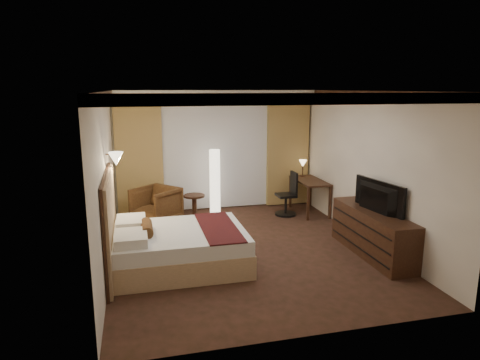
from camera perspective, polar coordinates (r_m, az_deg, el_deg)
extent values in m
cube|color=black|center=(7.54, 0.74, -9.21)|extent=(4.50, 5.50, 0.01)
cube|color=white|center=(7.02, 0.80, 11.79)|extent=(4.50, 5.50, 0.01)
cube|color=beige|center=(9.80, -3.32, 3.96)|extent=(4.50, 0.02, 2.70)
cube|color=beige|center=(6.94, -17.49, -0.01)|extent=(0.02, 5.50, 2.70)
cube|color=beige|center=(8.02, 16.53, 1.63)|extent=(0.02, 5.50, 2.70)
cube|color=white|center=(9.46, -3.13, 11.27)|extent=(4.50, 0.50, 0.20)
cube|color=silver|center=(9.74, -3.23, 3.31)|extent=(2.48, 0.04, 2.45)
cube|color=tan|center=(9.51, -13.28, 2.80)|extent=(1.00, 0.14, 2.45)
cube|color=tan|center=(10.13, 6.34, 3.61)|extent=(1.00, 0.14, 2.45)
imported|color=#442414|center=(9.01, -11.15, -3.08)|extent=(1.09, 1.10, 0.82)
imported|color=black|center=(7.31, 17.39, -1.48)|extent=(0.83, 1.24, 0.15)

